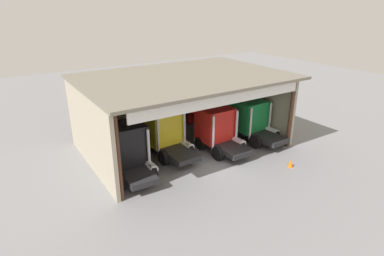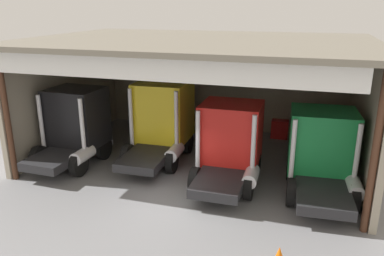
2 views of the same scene
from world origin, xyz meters
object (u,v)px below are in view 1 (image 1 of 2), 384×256
(truck_black_right_bay, at_px, (128,150))
(traffic_cone, at_px, (291,163))
(oil_drum, at_px, (123,135))
(truck_green_center_right_bay, at_px, (252,120))
(tool_cart, at_px, (191,117))
(truck_yellow_yard_outside, at_px, (164,129))
(truck_red_left_bay, at_px, (218,129))

(truck_black_right_bay, relative_size, traffic_cone, 7.64)
(oil_drum, height_order, traffic_cone, oil_drum)
(truck_green_center_right_bay, distance_m, tool_cart, 6.45)
(truck_yellow_yard_outside, xyz_separation_m, truck_green_center_right_bay, (7.22, -1.58, -0.23))
(truck_yellow_yard_outside, height_order, traffic_cone, truck_yellow_yard_outside)
(tool_cart, xyz_separation_m, traffic_cone, (0.92, -11.17, -0.22))
(truck_red_left_bay, height_order, traffic_cone, truck_red_left_bay)
(truck_green_center_right_bay, height_order, tool_cart, truck_green_center_right_bay)
(truck_green_center_right_bay, bearing_deg, oil_drum, 145.79)
(truck_red_left_bay, bearing_deg, truck_green_center_right_bay, 1.41)
(truck_red_left_bay, bearing_deg, traffic_cone, -64.29)
(truck_green_center_right_bay, height_order, oil_drum, truck_green_center_right_bay)
(truck_red_left_bay, distance_m, tool_cart, 6.44)
(truck_black_right_bay, bearing_deg, oil_drum, 74.25)
(truck_yellow_yard_outside, distance_m, tool_cart, 6.96)
(truck_red_left_bay, xyz_separation_m, tool_cart, (1.57, 6.13, -1.19))
(oil_drum, height_order, tool_cart, tool_cart)
(truck_green_center_right_bay, distance_m, traffic_cone, 5.46)
(tool_cart, bearing_deg, truck_green_center_right_bay, -71.32)
(oil_drum, xyz_separation_m, tool_cart, (7.02, 0.65, 0.04))
(truck_yellow_yard_outside, relative_size, truck_green_center_right_bay, 1.08)
(oil_drum, bearing_deg, truck_red_left_bay, -45.17)
(truck_yellow_yard_outside, height_order, truck_green_center_right_bay, truck_yellow_yard_outside)
(truck_red_left_bay, bearing_deg, oil_drum, 134.25)
(tool_cart, bearing_deg, traffic_cone, -85.28)
(truck_red_left_bay, relative_size, oil_drum, 4.89)
(tool_cart, relative_size, traffic_cone, 1.79)
(truck_black_right_bay, height_order, tool_cart, truck_black_right_bay)
(truck_green_center_right_bay, xyz_separation_m, traffic_cone, (-1.11, -5.16, -1.38))
(truck_black_right_bay, distance_m, oil_drum, 5.98)
(truck_green_center_right_bay, xyz_separation_m, oil_drum, (-9.05, 5.36, -1.20))
(truck_yellow_yard_outside, height_order, truck_red_left_bay, truck_yellow_yard_outside)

